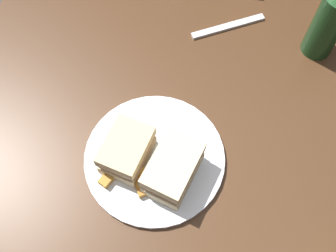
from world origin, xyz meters
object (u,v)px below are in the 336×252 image
(sandwich_half_left, at_px, (127,151))
(fork, at_px, (228,26))
(cider_bottle, at_px, (331,19))
(plate, at_px, (155,158))
(sandwich_half_right, at_px, (173,169))

(sandwich_half_left, distance_m, fork, 0.40)
(sandwich_half_left, relative_size, cider_bottle, 0.50)
(plate, distance_m, sandwich_half_right, 0.07)
(sandwich_half_left, distance_m, sandwich_half_right, 0.09)
(plate, relative_size, fork, 1.54)
(sandwich_half_right, bearing_deg, sandwich_half_left, 69.07)
(cider_bottle, distance_m, fork, 0.23)
(sandwich_half_left, xyz_separation_m, fork, (0.34, -0.21, -0.04))
(plate, relative_size, sandwich_half_right, 1.96)
(sandwich_half_left, height_order, sandwich_half_right, sandwich_half_right)
(plate, xyz_separation_m, fork, (0.34, -0.15, -0.00))
(sandwich_half_left, bearing_deg, cider_bottle, -54.74)
(cider_bottle, bearing_deg, sandwich_half_left, 125.26)
(plate, height_order, sandwich_half_right, sandwich_half_right)
(fork, bearing_deg, cider_bottle, -36.34)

